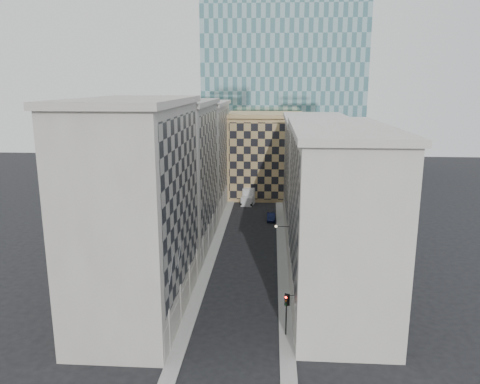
% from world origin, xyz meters
% --- Properties ---
extents(ground, '(260.00, 260.00, 0.00)m').
position_xyz_m(ground, '(0.00, 0.00, 0.00)').
color(ground, black).
rests_on(ground, ground).
extents(sidewalk_west, '(1.50, 100.00, 0.15)m').
position_xyz_m(sidewalk_west, '(-5.25, 30.00, 0.07)').
color(sidewalk_west, gray).
rests_on(sidewalk_west, ground).
extents(sidewalk_east, '(1.50, 100.00, 0.15)m').
position_xyz_m(sidewalk_east, '(5.25, 30.00, 0.07)').
color(sidewalk_east, gray).
rests_on(sidewalk_east, ground).
extents(bldg_left_a, '(10.80, 22.80, 23.70)m').
position_xyz_m(bldg_left_a, '(-10.88, 11.00, 11.82)').
color(bldg_left_a, '#A29C92').
rests_on(bldg_left_a, ground).
extents(bldg_left_b, '(10.80, 22.80, 22.70)m').
position_xyz_m(bldg_left_b, '(-10.88, 33.00, 11.32)').
color(bldg_left_b, gray).
rests_on(bldg_left_b, ground).
extents(bldg_left_c, '(10.80, 22.80, 21.70)m').
position_xyz_m(bldg_left_c, '(-10.88, 55.00, 10.83)').
color(bldg_left_c, '#A29C92').
rests_on(bldg_left_c, ground).
extents(bldg_right_a, '(10.80, 26.80, 20.70)m').
position_xyz_m(bldg_right_a, '(10.88, 15.00, 10.32)').
color(bldg_right_a, '#B5B2A6').
rests_on(bldg_right_a, ground).
extents(bldg_right_b, '(10.80, 28.80, 19.70)m').
position_xyz_m(bldg_right_b, '(10.89, 42.00, 9.85)').
color(bldg_right_b, '#B5B2A6').
rests_on(bldg_right_b, ground).
extents(tan_block, '(16.80, 14.80, 18.80)m').
position_xyz_m(tan_block, '(2.00, 67.90, 9.44)').
color(tan_block, tan).
rests_on(tan_block, ground).
extents(church_tower, '(7.20, 7.20, 51.50)m').
position_xyz_m(church_tower, '(0.00, 82.00, 26.95)').
color(church_tower, '#2D2823').
rests_on(church_tower, ground).
extents(flagpoles_left, '(0.10, 6.33, 2.33)m').
position_xyz_m(flagpoles_left, '(-5.90, 6.00, 8.00)').
color(flagpoles_left, gray).
rests_on(flagpoles_left, ground).
extents(bracket_lamp, '(1.98, 0.36, 0.36)m').
position_xyz_m(bracket_lamp, '(4.38, 24.00, 6.20)').
color(bracket_lamp, black).
rests_on(bracket_lamp, ground).
extents(traffic_light, '(0.55, 0.55, 4.43)m').
position_xyz_m(traffic_light, '(5.18, 6.37, 3.32)').
color(traffic_light, black).
rests_on(traffic_light, sidewalk_east).
extents(box_truck, '(3.24, 6.30, 3.31)m').
position_xyz_m(box_truck, '(-1.28, 60.41, 1.44)').
color(box_truck, silver).
rests_on(box_truck, ground).
extents(dark_car, '(1.56, 4.37, 1.43)m').
position_xyz_m(dark_car, '(3.50, 47.62, 0.72)').
color(dark_car, black).
rests_on(dark_car, ground).
extents(shop_sign, '(0.75, 0.66, 0.73)m').
position_xyz_m(shop_sign, '(5.42, 7.01, 3.84)').
color(shop_sign, black).
rests_on(shop_sign, ground).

